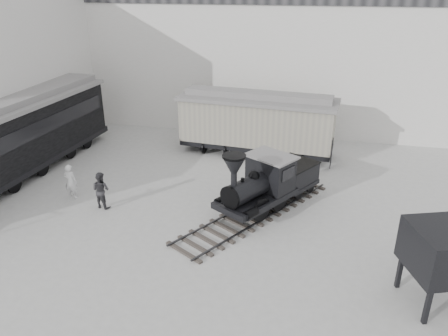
% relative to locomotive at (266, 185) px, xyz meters
% --- Properties ---
extents(ground, '(90.00, 90.00, 0.00)m').
position_rel_locomotive_xyz_m(ground, '(-2.14, -3.99, -1.14)').
color(ground, '#9E9E9B').
extents(north_wall, '(34.00, 2.51, 11.00)m').
position_rel_locomotive_xyz_m(north_wall, '(-2.14, 10.99, 4.42)').
color(north_wall, silver).
rests_on(north_wall, ground).
extents(west_pavilion, '(7.00, 12.11, 9.00)m').
position_rel_locomotive_xyz_m(west_pavilion, '(-16.64, 5.98, 3.36)').
color(west_pavilion, silver).
rests_on(west_pavilion, ground).
extents(locomotive, '(6.15, 8.44, 3.08)m').
position_rel_locomotive_xyz_m(locomotive, '(0.00, 0.00, 0.00)').
color(locomotive, '#332C28').
rests_on(locomotive, ground).
extents(boxcar, '(9.13, 3.55, 3.65)m').
position_rel_locomotive_xyz_m(boxcar, '(-1.42, 6.56, 0.78)').
color(boxcar, black).
rests_on(boxcar, ground).
extents(passenger_coach, '(4.00, 14.40, 3.81)m').
position_rel_locomotive_xyz_m(passenger_coach, '(-12.91, 0.58, 0.96)').
color(passenger_coach, black).
rests_on(passenger_coach, ground).
extents(visitor_a, '(0.63, 0.42, 1.69)m').
position_rel_locomotive_xyz_m(visitor_a, '(-8.91, -0.97, -0.29)').
color(visitor_a, silver).
rests_on(visitor_a, ground).
extents(visitor_b, '(0.95, 0.81, 1.69)m').
position_rel_locomotive_xyz_m(visitor_b, '(-7.13, -1.45, -0.29)').
color(visitor_b, '#2E2E31').
rests_on(visitor_b, ground).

